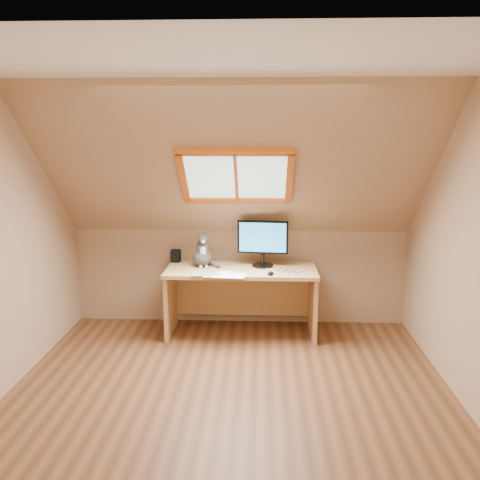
{
  "coord_description": "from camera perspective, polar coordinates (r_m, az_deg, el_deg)",
  "views": [
    {
      "loc": [
        0.24,
        -3.79,
        1.99
      ],
      "look_at": [
        0.04,
        1.0,
        1.05
      ],
      "focal_mm": 40.0,
      "sensor_mm": 36.0,
      "label": 1
    }
  ],
  "objects": [
    {
      "name": "mouse",
      "position": [
        5.09,
        3.27,
        -3.58
      ],
      "size": [
        0.09,
        0.11,
        0.03
      ],
      "primitive_type": "ellipsoid",
      "rotation": [
        0.0,
        0.0,
        -0.38
      ],
      "color": "black",
      "rests_on": "desk"
    },
    {
      "name": "room_shell",
      "position": [
        3.74,
        -1.27,
        2.54
      ],
      "size": [
        3.52,
        3.52,
        2.41
      ],
      "color": "tan",
      "rests_on": "ground"
    },
    {
      "name": "desk",
      "position": [
        5.45,
        0.18,
        -5.06
      ],
      "size": [
        1.5,
        0.66,
        0.68
      ],
      "color": "tan",
      "rests_on": "ground"
    },
    {
      "name": "graphics_tablet",
      "position": [
        5.14,
        -3.77,
        -3.56
      ],
      "size": [
        0.31,
        0.25,
        0.01
      ],
      "primitive_type": "cube",
      "rotation": [
        0.0,
        0.0,
        0.21
      ],
      "color": "#B2B2B7",
      "rests_on": "desk"
    },
    {
      "name": "cables",
      "position": [
        5.22,
        4.19,
        -3.35
      ],
      "size": [
        0.51,
        0.26,
        0.01
      ],
      "color": "silver",
      "rests_on": "desk"
    },
    {
      "name": "papers",
      "position": [
        5.09,
        -2.2,
        -3.71
      ],
      "size": [
        0.33,
        0.27,
        0.0
      ],
      "color": "white",
      "rests_on": "desk"
    },
    {
      "name": "cat",
      "position": [
        5.41,
        -4.04,
        -1.46
      ],
      "size": [
        0.24,
        0.28,
        0.36
      ],
      "color": "#45403D",
      "rests_on": "desk"
    },
    {
      "name": "ground",
      "position": [
        4.28,
        -1.1,
        -16.54
      ],
      "size": [
        3.5,
        3.5,
        0.0
      ],
      "primitive_type": "plane",
      "color": "brown",
      "rests_on": "ground"
    },
    {
      "name": "desk_speaker",
      "position": [
        5.63,
        -6.88,
        -1.69
      ],
      "size": [
        0.1,
        0.1,
        0.13
      ],
      "primitive_type": "cube",
      "rotation": [
        0.0,
        0.0,
        -0.15
      ],
      "color": "black",
      "rests_on": "desk"
    },
    {
      "name": "monitor",
      "position": [
        5.36,
        2.45,
        -0.03
      ],
      "size": [
        0.51,
        0.22,
        0.47
      ],
      "color": "black",
      "rests_on": "desk"
    }
  ]
}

